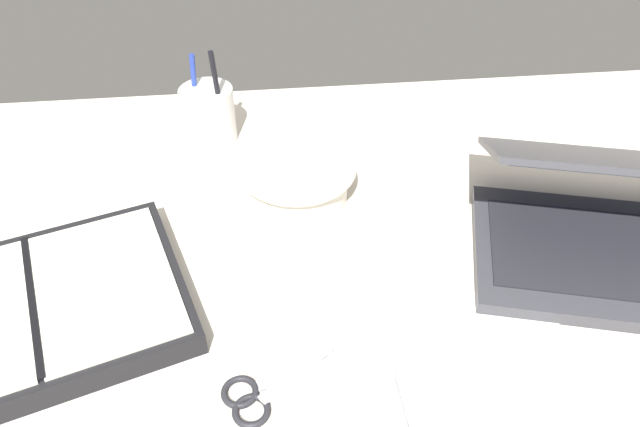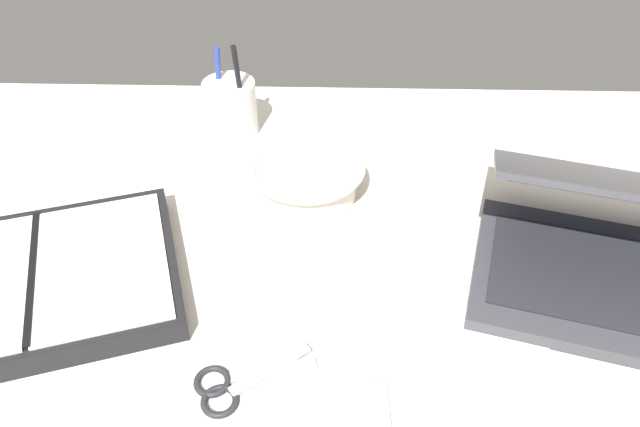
% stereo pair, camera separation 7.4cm
% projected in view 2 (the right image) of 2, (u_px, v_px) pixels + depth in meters
% --- Properties ---
extents(desk_top, '(1.40, 1.00, 0.02)m').
position_uv_depth(desk_top, '(334.00, 304.00, 0.74)').
color(desk_top, beige).
rests_on(desk_top, ground).
extents(laptop, '(0.37, 0.34, 0.17)m').
position_uv_depth(laptop, '(619.00, 250.00, 0.73)').
color(laptop, '#38383D').
rests_on(laptop, desk_top).
extents(bowl, '(0.16, 0.16, 0.06)m').
position_uv_depth(bowl, '(309.00, 176.00, 0.86)').
color(bowl, silver).
rests_on(bowl, desk_top).
extents(pen_cup, '(0.08, 0.08, 0.16)m').
position_uv_depth(pen_cup, '(233.00, 108.00, 0.97)').
color(pen_cup, white).
rests_on(pen_cup, desk_top).
extents(planner, '(0.38, 0.33, 0.03)m').
position_uv_depth(planner, '(39.00, 285.00, 0.73)').
color(planner, black).
rests_on(planner, desk_top).
extents(scissors, '(0.13, 0.09, 0.01)m').
position_uv_depth(scissors, '(234.00, 386.00, 0.64)').
color(scissors, '#B7B7BC').
rests_on(scissors, desk_top).
extents(paper_sheet_front, '(0.29, 0.33, 0.00)m').
position_uv_depth(paper_sheet_front, '(430.00, 401.00, 0.63)').
color(paper_sheet_front, white).
rests_on(paper_sheet_front, desk_top).
extents(usb_drive, '(0.02, 0.07, 0.01)m').
position_uv_depth(usb_drive, '(383.00, 408.00, 0.62)').
color(usb_drive, '#99999E').
rests_on(usb_drive, desk_top).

